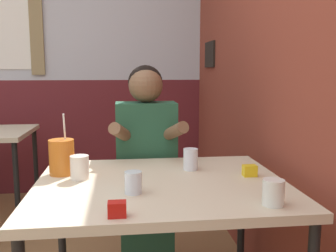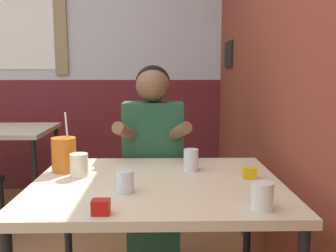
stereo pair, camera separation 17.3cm
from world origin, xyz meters
name	(u,v)px [view 1 (the left image)]	position (x,y,z in m)	size (l,w,h in m)	color
brick_wall_right	(242,46)	(1.40, 1.23, 1.35)	(0.08, 4.45, 2.70)	brown
back_wall	(56,53)	(-0.02, 2.48, 1.36)	(5.74, 0.09, 2.70)	silver
main_table	(161,195)	(0.76, 0.30, 0.66)	(1.06, 0.86, 0.72)	beige
person_seated	(146,168)	(0.73, 0.87, 0.63)	(0.42, 0.40, 1.22)	#235138
cocktail_pitcher	(62,157)	(0.32, 0.47, 0.80)	(0.11, 0.11, 0.28)	#C6661E
glass_near_pitcher	(191,159)	(0.92, 0.48, 0.77)	(0.07, 0.07, 0.10)	silver
glass_center	(273,192)	(1.12, -0.02, 0.77)	(0.08, 0.08, 0.09)	silver
glass_far_side	(80,167)	(0.41, 0.39, 0.77)	(0.08, 0.08, 0.10)	silver
glass_by_brick	(133,183)	(0.64, 0.16, 0.76)	(0.07, 0.07, 0.09)	silver
condiment_ketchup	(117,209)	(0.58, -0.06, 0.75)	(0.06, 0.04, 0.05)	#B7140F
condiment_mustard	(250,171)	(1.16, 0.34, 0.75)	(0.06, 0.04, 0.05)	yellow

